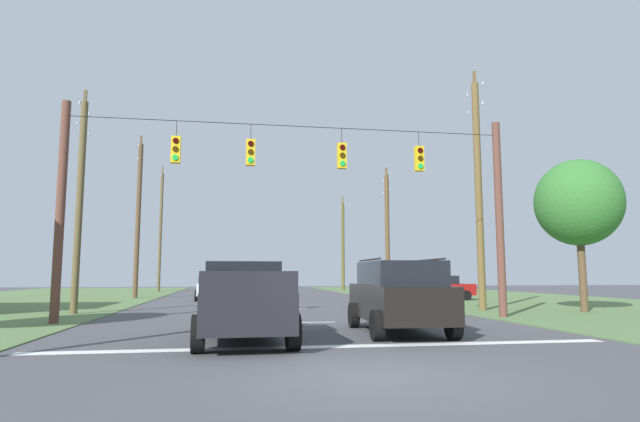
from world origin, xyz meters
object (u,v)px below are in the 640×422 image
(overhead_signal_span, at_px, (296,203))
(utility_pole_far_right, at_px, (387,232))
(pickup_truck, at_px, (243,301))
(utility_pole_far_left, at_px, (80,199))
(distant_car_crossing_white, at_px, (212,287))
(utility_pole_near_left, at_px, (343,245))
(distant_car_oncoming, at_px, (438,288))
(utility_pole_distant_left, at_px, (160,230))
(tree_roadside_right, at_px, (578,203))
(utility_pole_mid_right, at_px, (478,189))
(suv_black, at_px, (398,295))
(utility_pole_distant_right, at_px, (138,217))

(overhead_signal_span, relative_size, utility_pole_far_right, 1.73)
(pickup_truck, relative_size, utility_pole_far_left, 0.58)
(distant_car_crossing_white, height_order, utility_pole_near_left, utility_pole_near_left)
(overhead_signal_span, xyz_separation_m, distant_car_oncoming, (10.38, 12.54, -3.41))
(utility_pole_far_right, bearing_deg, utility_pole_far_left, -142.43)
(distant_car_crossing_white, relative_size, utility_pole_distant_left, 0.37)
(tree_roadside_right, bearing_deg, overhead_signal_span, -172.04)
(utility_pole_mid_right, bearing_deg, overhead_signal_span, -157.90)
(utility_pole_far_right, distance_m, utility_pole_near_left, 14.06)
(suv_black, bearing_deg, overhead_signal_span, 118.79)
(pickup_truck, height_order, suv_black, suv_black)
(distant_car_oncoming, bearing_deg, utility_pole_far_right, 108.31)
(distant_car_crossing_white, bearing_deg, utility_pole_distant_right, 151.12)
(utility_pole_far_left, bearing_deg, distant_car_oncoming, 23.51)
(utility_pole_distant_left, xyz_separation_m, tree_roadside_right, (21.41, -30.05, -0.99))
(suv_black, distance_m, utility_pole_distant_left, 38.15)
(utility_pole_far_right, bearing_deg, tree_roadside_right, -76.38)
(suv_black, bearing_deg, tree_roadside_right, 31.04)
(pickup_truck, relative_size, utility_pole_distant_right, 0.49)
(pickup_truck, height_order, utility_pole_distant_left, utility_pole_distant_left)
(utility_pole_distant_left, height_order, tree_roadside_right, utility_pole_distant_left)
(utility_pole_mid_right, bearing_deg, distant_car_oncoming, 80.35)
(utility_pole_far_left, relative_size, tree_roadside_right, 1.43)
(utility_pole_far_right, distance_m, tree_roadside_right, 16.29)
(pickup_truck, bearing_deg, suv_black, 11.94)
(distant_car_oncoming, relative_size, tree_roadside_right, 0.67)
(overhead_signal_span, height_order, tree_roadside_right, overhead_signal_span)
(utility_pole_mid_right, distance_m, tree_roadside_right, 4.20)
(utility_pole_distant_right, height_order, tree_roadside_right, utility_pole_distant_right)
(utility_pole_near_left, height_order, utility_pole_far_left, utility_pole_far_left)
(utility_pole_distant_right, bearing_deg, distant_car_oncoming, -16.69)
(overhead_signal_span, distance_m, utility_pole_mid_right, 9.65)
(utility_pole_near_left, xyz_separation_m, utility_pole_distant_right, (-17.01, -13.42, 1.06))
(suv_black, height_order, utility_pole_far_right, utility_pole_far_right)
(suv_black, height_order, utility_pole_far_left, utility_pole_far_left)
(distant_car_oncoming, bearing_deg, utility_pole_distant_right, 163.31)
(utility_pole_far_left, bearing_deg, distant_car_crossing_white, 65.44)
(tree_roadside_right, bearing_deg, distant_car_oncoming, 101.35)
(pickup_truck, xyz_separation_m, utility_pole_far_left, (-6.60, 9.59, 3.76))
(utility_pole_distant_left, bearing_deg, suv_black, -72.71)
(distant_car_crossing_white, distance_m, utility_pole_mid_right, 17.70)
(overhead_signal_span, relative_size, distant_car_crossing_white, 3.68)
(utility_pole_near_left, relative_size, utility_pole_far_left, 0.98)
(utility_pole_far_right, relative_size, utility_pole_far_left, 0.99)
(tree_roadside_right, bearing_deg, utility_pole_near_left, 97.83)
(overhead_signal_span, xyz_separation_m, utility_pole_near_left, (8.43, 31.65, 0.23))
(suv_black, bearing_deg, utility_pole_far_right, 73.94)
(distant_car_oncoming, bearing_deg, suv_black, -115.29)
(utility_pole_distant_right, distance_m, utility_pole_distant_left, 13.58)
(overhead_signal_span, height_order, utility_pole_far_left, utility_pole_far_left)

